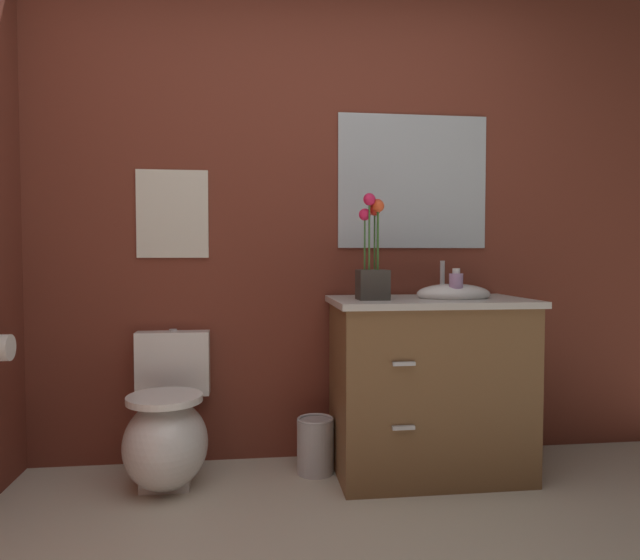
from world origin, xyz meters
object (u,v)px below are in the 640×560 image
at_px(soap_bottle, 456,286).
at_px(trash_bin, 315,445).
at_px(flower_vase, 372,262).
at_px(vanity_cabinet, 429,384).
at_px(toilet, 167,432).
at_px(wall_mirror, 413,182).
at_px(wall_poster, 172,214).

height_order(soap_bottle, trash_bin, soap_bottle).
xyz_separation_m(flower_vase, trash_bin, (-0.26, 0.11, -0.89)).
relative_size(vanity_cabinet, flower_vase, 2.07).
distance_m(toilet, wall_mirror, 1.75).
xyz_separation_m(vanity_cabinet, soap_bottle, (0.10, -0.07, 0.48)).
distance_m(toilet, flower_vase, 1.24).
height_order(flower_vase, trash_bin, flower_vase).
distance_m(wall_poster, wall_mirror, 1.26).
distance_m(flower_vase, soap_bottle, 0.41).
height_order(toilet, flower_vase, flower_vase).
xyz_separation_m(toilet, soap_bottle, (1.35, -0.10, 0.68)).
height_order(flower_vase, wall_mirror, wall_mirror).
bearing_deg(vanity_cabinet, toilet, 178.78).
relative_size(trash_bin, wall_poster, 0.62).
relative_size(soap_bottle, wall_poster, 0.33).
height_order(wall_poster, wall_mirror, wall_mirror).
bearing_deg(trash_bin, wall_mirror, 22.64).
distance_m(toilet, soap_bottle, 1.51).
xyz_separation_m(toilet, wall_mirror, (1.24, 0.27, 1.21)).
distance_m(soap_bottle, wall_mirror, 0.65).
bearing_deg(wall_poster, wall_mirror, 0.00).
relative_size(vanity_cabinet, wall_poster, 2.34).
bearing_deg(flower_vase, wall_poster, 160.73).
relative_size(soap_bottle, trash_bin, 0.54).
height_order(toilet, wall_mirror, wall_mirror).
relative_size(vanity_cabinet, soap_bottle, 7.08).
bearing_deg(toilet, flower_vase, -3.96).
distance_m(trash_bin, wall_poster, 1.35).
bearing_deg(flower_vase, trash_bin, 157.53).
height_order(toilet, wall_poster, wall_poster).
relative_size(toilet, wall_poster, 1.56).
bearing_deg(flower_vase, vanity_cabinet, 7.75).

